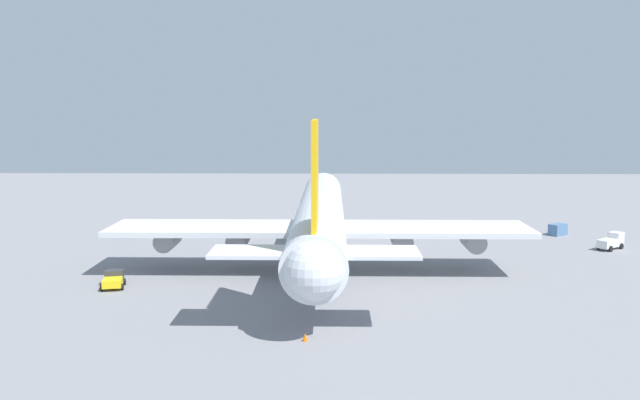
{
  "coord_description": "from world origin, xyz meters",
  "views": [
    {
      "loc": [
        -91.77,
        -1.76,
        21.77
      ],
      "look_at": [
        0.0,
        0.0,
        9.34
      ],
      "focal_mm": 37.74,
      "sensor_mm": 36.0,
      "label": 1
    }
  ],
  "objects_px": {
    "fuel_truck": "(611,241)",
    "cargo_loader": "(139,228)",
    "safety_cone_nose": "(309,226)",
    "cargo_airplane": "(320,219)",
    "pushback_tractor": "(113,280)",
    "cargo_container_fore": "(558,230)",
    "safety_cone_tail": "(305,337)"
  },
  "relations": [
    {
      "from": "pushback_tractor",
      "to": "fuel_truck",
      "type": "relative_size",
      "value": 0.84
    },
    {
      "from": "pushback_tractor",
      "to": "safety_cone_tail",
      "type": "bearing_deg",
      "value": -127.75
    },
    {
      "from": "pushback_tractor",
      "to": "cargo_container_fore",
      "type": "xyz_separation_m",
      "value": [
        35.86,
        -66.17,
        0.02
      ]
    },
    {
      "from": "cargo_loader",
      "to": "safety_cone_nose",
      "type": "height_order",
      "value": "cargo_loader"
    },
    {
      "from": "cargo_airplane",
      "to": "safety_cone_nose",
      "type": "relative_size",
      "value": 86.89
    },
    {
      "from": "fuel_truck",
      "to": "safety_cone_nose",
      "type": "xyz_separation_m",
      "value": [
        18.17,
        48.1,
        -0.85
      ]
    },
    {
      "from": "fuel_truck",
      "to": "safety_cone_nose",
      "type": "height_order",
      "value": "fuel_truck"
    },
    {
      "from": "pushback_tractor",
      "to": "cargo_container_fore",
      "type": "distance_m",
      "value": 75.26
    },
    {
      "from": "cargo_airplane",
      "to": "cargo_container_fore",
      "type": "bearing_deg",
      "value": -59.27
    },
    {
      "from": "pushback_tractor",
      "to": "safety_cone_tail",
      "type": "height_order",
      "value": "pushback_tractor"
    },
    {
      "from": "pushback_tractor",
      "to": "safety_cone_nose",
      "type": "bearing_deg",
      "value": -28.05
    },
    {
      "from": "cargo_loader",
      "to": "cargo_container_fore",
      "type": "xyz_separation_m",
      "value": [
        1.8,
        -72.83,
        -0.28
      ]
    },
    {
      "from": "fuel_truck",
      "to": "cargo_container_fore",
      "type": "bearing_deg",
      "value": 21.08
    },
    {
      "from": "cargo_loader",
      "to": "cargo_container_fore",
      "type": "relative_size",
      "value": 1.25
    },
    {
      "from": "cargo_container_fore",
      "to": "cargo_airplane",
      "type": "bearing_deg",
      "value": 120.73
    },
    {
      "from": "fuel_truck",
      "to": "safety_cone_tail",
      "type": "height_order",
      "value": "fuel_truck"
    },
    {
      "from": "fuel_truck",
      "to": "cargo_loader",
      "type": "bearing_deg",
      "value": 82.72
    },
    {
      "from": "cargo_container_fore",
      "to": "fuel_truck",
      "type": "bearing_deg",
      "value": -158.92
    },
    {
      "from": "cargo_airplane",
      "to": "fuel_truck",
      "type": "distance_m",
      "value": 47.51
    },
    {
      "from": "cargo_loader",
      "to": "safety_cone_nose",
      "type": "relative_size",
      "value": 5.74
    },
    {
      "from": "fuel_truck",
      "to": "safety_cone_nose",
      "type": "distance_m",
      "value": 51.43
    },
    {
      "from": "cargo_loader",
      "to": "safety_cone_tail",
      "type": "bearing_deg",
      "value": -149.61
    },
    {
      "from": "pushback_tractor",
      "to": "safety_cone_nose",
      "type": "height_order",
      "value": "pushback_tractor"
    },
    {
      "from": "cargo_airplane",
      "to": "safety_cone_tail",
      "type": "distance_m",
      "value": 31.07
    },
    {
      "from": "fuel_truck",
      "to": "cargo_airplane",
      "type": "bearing_deg",
      "value": 105.58
    },
    {
      "from": "fuel_truck",
      "to": "cargo_loader",
      "type": "relative_size",
      "value": 1.16
    },
    {
      "from": "cargo_airplane",
      "to": "pushback_tractor",
      "type": "height_order",
      "value": "cargo_airplane"
    },
    {
      "from": "cargo_airplane",
      "to": "pushback_tractor",
      "type": "relative_size",
      "value": 15.5
    },
    {
      "from": "cargo_container_fore",
      "to": "safety_cone_nose",
      "type": "xyz_separation_m",
      "value": [
        6.5,
        43.6,
        -0.59
      ]
    },
    {
      "from": "cargo_airplane",
      "to": "pushback_tractor",
      "type": "xyz_separation_m",
      "value": [
        -11.5,
        25.22,
        -5.81
      ]
    },
    {
      "from": "cargo_airplane",
      "to": "cargo_loader",
      "type": "relative_size",
      "value": 15.13
    },
    {
      "from": "cargo_container_fore",
      "to": "safety_cone_nose",
      "type": "relative_size",
      "value": 4.58
    }
  ]
}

